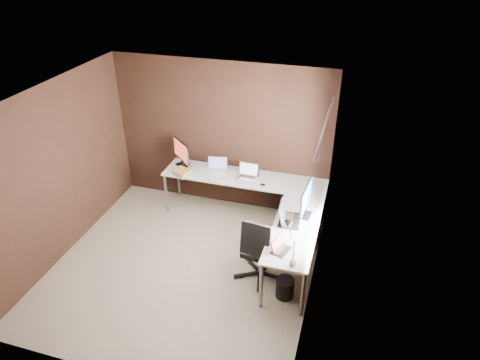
{
  "coord_description": "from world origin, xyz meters",
  "views": [
    {
      "loc": [
        2.08,
        -4.22,
        4.19
      ],
      "look_at": [
        0.57,
        0.95,
        1.0
      ],
      "focal_mm": 32.0,
      "sensor_mm": 36.0,
      "label": 1
    }
  ],
  "objects_px": {
    "laptop_black_big": "(287,217)",
    "book_stack": "(182,172)",
    "office_chair": "(259,260)",
    "drawer_pedestal": "(297,221)",
    "monitor_left": "(182,152)",
    "laptop_black_small": "(279,248)",
    "laptop_white": "(217,168)",
    "desk_lamp": "(290,237)",
    "laptop_silver": "(248,174)",
    "wastebasket": "(285,288)",
    "monitor_right": "(306,199)"
  },
  "relations": [
    {
      "from": "drawer_pedestal",
      "to": "laptop_black_small",
      "type": "height_order",
      "value": "laptop_black_small"
    },
    {
      "from": "laptop_black_big",
      "to": "desk_lamp",
      "type": "distance_m",
      "value": 0.88
    },
    {
      "from": "monitor_right",
      "to": "laptop_silver",
      "type": "bearing_deg",
      "value": 56.99
    },
    {
      "from": "drawer_pedestal",
      "to": "laptop_silver",
      "type": "height_order",
      "value": "laptop_silver"
    },
    {
      "from": "drawer_pedestal",
      "to": "wastebasket",
      "type": "distance_m",
      "value": 1.31
    },
    {
      "from": "drawer_pedestal",
      "to": "monitor_left",
      "type": "relative_size",
      "value": 1.35
    },
    {
      "from": "laptop_black_big",
      "to": "desk_lamp",
      "type": "height_order",
      "value": "desk_lamp"
    },
    {
      "from": "laptop_silver",
      "to": "laptop_black_big",
      "type": "distance_m",
      "value": 1.29
    },
    {
      "from": "laptop_white",
      "to": "laptop_black_big",
      "type": "xyz_separation_m",
      "value": [
        1.37,
        -1.07,
        0.01
      ]
    },
    {
      "from": "monitor_right",
      "to": "laptop_white",
      "type": "distance_m",
      "value": 1.83
    },
    {
      "from": "laptop_white",
      "to": "laptop_silver",
      "type": "height_order",
      "value": "laptop_silver"
    },
    {
      "from": "laptop_silver",
      "to": "wastebasket",
      "type": "xyz_separation_m",
      "value": [
        0.97,
        -1.66,
        -0.64
      ]
    },
    {
      "from": "monitor_right",
      "to": "laptop_silver",
      "type": "distance_m",
      "value": 1.34
    },
    {
      "from": "office_chair",
      "to": "drawer_pedestal",
      "type": "bearing_deg",
      "value": 78.29
    },
    {
      "from": "monitor_left",
      "to": "laptop_white",
      "type": "distance_m",
      "value": 0.65
    },
    {
      "from": "laptop_black_big",
      "to": "book_stack",
      "type": "height_order",
      "value": "laptop_black_big"
    },
    {
      "from": "desk_lamp",
      "to": "laptop_white",
      "type": "bearing_deg",
      "value": 111.23
    },
    {
      "from": "laptop_white",
      "to": "laptop_black_small",
      "type": "height_order",
      "value": "laptop_white"
    },
    {
      "from": "drawer_pedestal",
      "to": "wastebasket",
      "type": "relative_size",
      "value": 2.16
    },
    {
      "from": "book_stack",
      "to": "desk_lamp",
      "type": "bearing_deg",
      "value": -37.74
    },
    {
      "from": "book_stack",
      "to": "office_chair",
      "type": "height_order",
      "value": "office_chair"
    },
    {
      "from": "monitor_right",
      "to": "laptop_black_small",
      "type": "relative_size",
      "value": 2.03
    },
    {
      "from": "laptop_white",
      "to": "wastebasket",
      "type": "bearing_deg",
      "value": -60.23
    },
    {
      "from": "drawer_pedestal",
      "to": "laptop_silver",
      "type": "relative_size",
      "value": 1.74
    },
    {
      "from": "monitor_left",
      "to": "book_stack",
      "type": "height_order",
      "value": "monitor_left"
    },
    {
      "from": "laptop_silver",
      "to": "laptop_white",
      "type": "bearing_deg",
      "value": 175.1
    },
    {
      "from": "book_stack",
      "to": "laptop_black_small",
      "type": "bearing_deg",
      "value": -36.68
    },
    {
      "from": "laptop_black_big",
      "to": "book_stack",
      "type": "distance_m",
      "value": 2.03
    },
    {
      "from": "laptop_white",
      "to": "laptop_silver",
      "type": "relative_size",
      "value": 1.01
    },
    {
      "from": "desk_lamp",
      "to": "office_chair",
      "type": "xyz_separation_m",
      "value": [
        -0.45,
        0.4,
        -0.79
      ]
    },
    {
      "from": "laptop_white",
      "to": "office_chair",
      "type": "xyz_separation_m",
      "value": [
        1.1,
        -1.47,
        -0.48
      ]
    },
    {
      "from": "monitor_left",
      "to": "wastebasket",
      "type": "height_order",
      "value": "monitor_left"
    },
    {
      "from": "drawer_pedestal",
      "to": "laptop_silver",
      "type": "bearing_deg",
      "value": 158.06
    },
    {
      "from": "laptop_black_big",
      "to": "laptop_black_small",
      "type": "height_order",
      "value": "laptop_black_big"
    },
    {
      "from": "monitor_left",
      "to": "laptop_white",
      "type": "relative_size",
      "value": 1.28
    },
    {
      "from": "desk_lamp",
      "to": "laptop_black_big",
      "type": "bearing_deg",
      "value": 84.0
    },
    {
      "from": "laptop_black_big",
      "to": "office_chair",
      "type": "distance_m",
      "value": 0.69
    },
    {
      "from": "desk_lamp",
      "to": "wastebasket",
      "type": "bearing_deg",
      "value": 85.17
    },
    {
      "from": "office_chair",
      "to": "laptop_white",
      "type": "bearing_deg",
      "value": 133.45
    },
    {
      "from": "monitor_right",
      "to": "laptop_black_big",
      "type": "height_order",
      "value": "monitor_right"
    },
    {
      "from": "monitor_left",
      "to": "laptop_white",
      "type": "bearing_deg",
      "value": 42.15
    },
    {
      "from": "laptop_white",
      "to": "drawer_pedestal",
      "type": "bearing_deg",
      "value": -28.24
    },
    {
      "from": "laptop_black_small",
      "to": "monitor_left",
      "type": "bearing_deg",
      "value": 67.15
    },
    {
      "from": "book_stack",
      "to": "laptop_white",
      "type": "bearing_deg",
      "value": 29.78
    },
    {
      "from": "book_stack",
      "to": "monitor_left",
      "type": "bearing_deg",
      "value": 111.71
    },
    {
      "from": "desk_lamp",
      "to": "office_chair",
      "type": "bearing_deg",
      "value": 119.73
    },
    {
      "from": "office_chair",
      "to": "wastebasket",
      "type": "xyz_separation_m",
      "value": [
        0.42,
        -0.26,
        -0.15
      ]
    },
    {
      "from": "laptop_white",
      "to": "desk_lamp",
      "type": "relative_size",
      "value": 0.61
    },
    {
      "from": "monitor_right",
      "to": "laptop_white",
      "type": "xyz_separation_m",
      "value": [
        -1.58,
        0.88,
        -0.23
      ]
    },
    {
      "from": "drawer_pedestal",
      "to": "laptop_black_small",
      "type": "bearing_deg",
      "value": -91.66
    }
  ]
}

